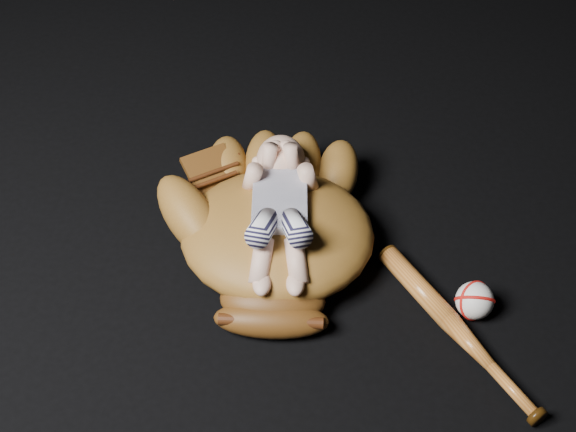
# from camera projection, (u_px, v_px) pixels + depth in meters

# --- Properties ---
(baseball_glove) EXTENTS (0.45, 0.50, 0.15)m
(baseball_glove) POSITION_uv_depth(u_px,v_px,m) (277.00, 227.00, 1.41)
(baseball_glove) COLOR brown
(baseball_glove) RESTS_ON ground
(newborn_baby) EXTENTS (0.18, 0.35, 0.14)m
(newborn_baby) POSITION_uv_depth(u_px,v_px,m) (280.00, 211.00, 1.37)
(newborn_baby) COLOR #D9A68C
(newborn_baby) RESTS_ON baseball_glove
(baseball_bat) EXTENTS (0.26, 0.34, 0.04)m
(baseball_bat) POSITION_uv_depth(u_px,v_px,m) (458.00, 330.00, 1.32)
(baseball_bat) COLOR #B06022
(baseball_bat) RESTS_ON ground
(baseball) EXTENTS (0.08, 0.08, 0.07)m
(baseball) POSITION_uv_depth(u_px,v_px,m) (475.00, 300.00, 1.35)
(baseball) COLOR white
(baseball) RESTS_ON ground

